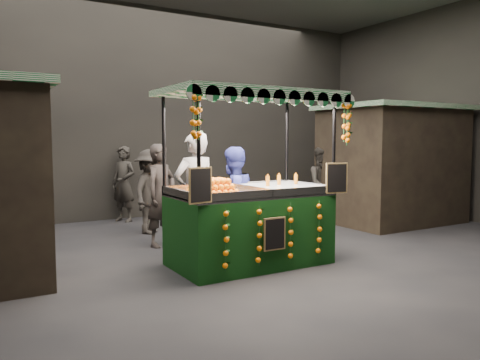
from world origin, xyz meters
TOP-DOWN VIEW (x-y plane):
  - ground at (0.00, 0.00)m, footprint 12.00×12.00m
  - market_hall at (0.00, 0.00)m, footprint 12.10×10.10m
  - neighbour_stall_right at (4.40, 1.50)m, footprint 3.00×2.20m
  - juice_stall at (-0.27, -0.05)m, footprint 2.63×1.55m
  - vendor_grey at (-0.76, 0.86)m, footprint 0.76×0.54m
  - vendor_blue at (-0.11, 0.79)m, footprint 0.98×0.84m
  - shopper_0 at (-0.96, 1.80)m, footprint 0.77×0.68m
  - shopper_1 at (3.09, 2.31)m, footprint 0.91×0.76m
  - shopper_2 at (-3.02, 3.79)m, footprint 1.09×0.82m
  - shopper_3 at (-0.75, 2.97)m, footprint 1.18×1.21m
  - shopper_4 at (-2.93, 4.05)m, footprint 1.00×0.74m
  - shopper_5 at (4.05, 2.37)m, footprint 1.29×1.58m
  - shopper_6 at (-0.78, 4.60)m, footprint 0.67×0.75m

SIDE VIEW (x-z plane):
  - ground at x=0.00m, z-range 0.00..0.00m
  - juice_stall at x=-0.27m, z-range -0.48..2.07m
  - shopper_3 at x=-0.75m, z-range 0.00..1.67m
  - shopper_1 at x=3.09m, z-range 0.00..1.69m
  - shopper_5 at x=4.05m, z-range 0.00..1.69m
  - shopper_6 at x=-0.78m, z-range 0.00..1.71m
  - shopper_2 at x=-3.02m, z-range 0.00..1.73m
  - vendor_blue at x=-0.11m, z-range 0.00..1.73m
  - shopper_0 at x=-0.96m, z-range 0.00..1.78m
  - shopper_4 at x=-2.93m, z-range 0.00..1.86m
  - vendor_grey at x=-0.76m, z-range 0.00..1.97m
  - neighbour_stall_right at x=4.40m, z-range 0.01..2.61m
  - market_hall at x=0.00m, z-range 0.86..5.91m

